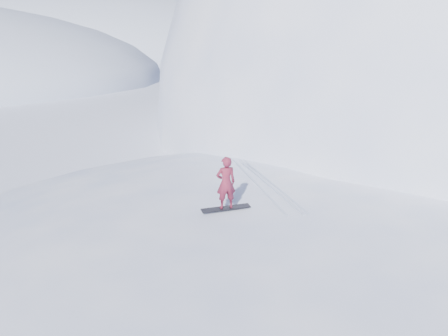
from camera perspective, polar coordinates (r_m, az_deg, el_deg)
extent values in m
ellipsoid|color=white|center=(15.14, 17.99, -14.33)|extent=(36.00, 28.00, 4.80)
ellipsoid|color=white|center=(33.00, 22.23, 3.56)|extent=(28.00, 24.00, 18.00)
ellipsoid|color=white|center=(124.16, -20.96, 14.33)|extent=(140.00, 90.00, 36.00)
ellipsoid|color=white|center=(16.89, 4.65, -9.60)|extent=(7.00, 6.30, 1.00)
cube|color=black|center=(13.54, 0.26, -5.74)|extent=(1.72, 0.68, 0.03)
imported|color=maroon|center=(13.18, 0.27, -2.13)|extent=(0.74, 0.56, 1.80)
cube|color=silver|center=(15.75, 4.58, -2.09)|extent=(1.29, 5.88, 0.04)
cube|color=silver|center=(15.81, 6.08, -2.05)|extent=(1.58, 5.82, 0.04)
cube|color=silver|center=(15.84, 6.74, -2.03)|extent=(1.57, 5.82, 0.04)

